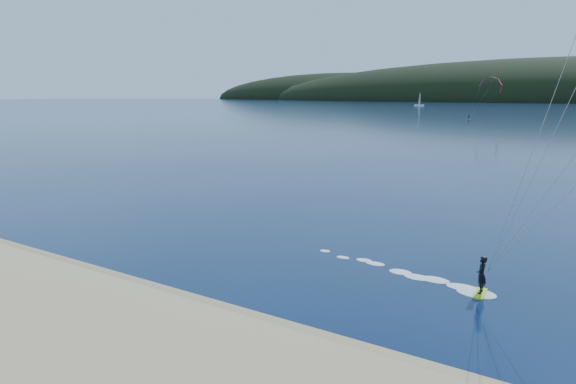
% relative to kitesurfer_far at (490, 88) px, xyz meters
% --- Properties ---
extents(ground, '(1800.00, 1800.00, 0.00)m').
position_rel_kitesurfer_far_xyz_m(ground, '(22.16, -192.32, -12.13)').
color(ground, '#081A3C').
rests_on(ground, ground).
extents(wet_sand, '(220.00, 2.50, 0.10)m').
position_rel_kitesurfer_far_xyz_m(wet_sand, '(22.16, -187.82, -12.08)').
color(wet_sand, '#987F58').
rests_on(wet_sand, ground).
extents(kitesurfer_far, '(13.42, 7.87, 16.08)m').
position_rel_kitesurfer_far_xyz_m(kitesurfer_far, '(0.00, 0.00, 0.00)').
color(kitesurfer_far, '#B6E11A').
rests_on(kitesurfer_far, ground).
extents(sailboat, '(8.06, 5.11, 11.33)m').
position_rel_kitesurfer_far_xyz_m(sailboat, '(-97.21, 212.02, -11.29)').
color(sailboat, white).
rests_on(sailboat, ground).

